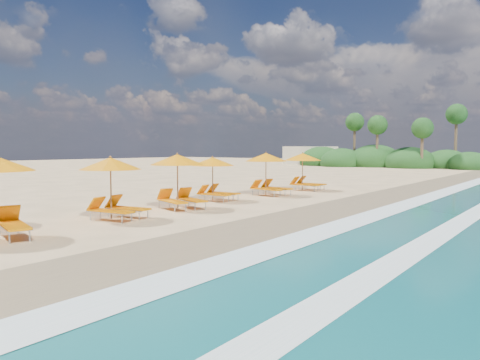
{
  "coord_description": "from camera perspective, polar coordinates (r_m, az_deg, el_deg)",
  "views": [
    {
      "loc": [
        11.75,
        -15.86,
        2.58
      ],
      "look_at": [
        0.0,
        0.0,
        1.2
      ],
      "focal_mm": 34.47,
      "sensor_mm": 36.0,
      "label": 1
    }
  ],
  "objects": [
    {
      "name": "station_3",
      "position": [
        22.57,
        -3.06,
        0.55
      ],
      "size": [
        2.47,
        2.32,
        2.19
      ],
      "rotation": [
        0.0,
        0.0,
        0.08
      ],
      "color": "olive",
      "rests_on": "ground"
    },
    {
      "name": "station_2",
      "position": [
        19.67,
        -7.51,
        0.33
      ],
      "size": [
        3.05,
        2.99,
        2.38
      ],
      "rotation": [
        0.0,
        0.0,
        -0.35
      ],
      "color": "olive",
      "rests_on": "ground"
    },
    {
      "name": "treeline",
      "position": [
        65.11,
        17.08,
        2.43
      ],
      "size": [
        25.8,
        8.8,
        9.74
      ],
      "color": "#163D14",
      "rests_on": "ground"
    },
    {
      "name": "surf_foam",
      "position": [
        16.84,
        18.72,
        -4.94
      ],
      "size": [
        4.0,
        160.0,
        0.01
      ],
      "color": "white",
      "rests_on": "ground"
    },
    {
      "name": "station_4",
      "position": [
        25.13,
        3.54,
        1.14
      ],
      "size": [
        2.75,
        2.6,
        2.37
      ],
      "rotation": [
        0.0,
        0.0,
        -0.12
      ],
      "color": "olive",
      "rests_on": "ground"
    },
    {
      "name": "station_1",
      "position": [
        17.23,
        -15.28,
        -0.44
      ],
      "size": [
        2.71,
        2.57,
        2.3
      ],
      "rotation": [
        0.0,
        0.0,
        0.15
      ],
      "color": "olive",
      "rests_on": "ground"
    },
    {
      "name": "wet_sand",
      "position": [
        17.84,
        10.41,
        -4.37
      ],
      "size": [
        4.0,
        160.0,
        0.01
      ],
      "primitive_type": "cube",
      "color": "#8C7853",
      "rests_on": "ground"
    },
    {
      "name": "ground",
      "position": [
        19.9,
        -0.0,
        -3.45
      ],
      "size": [
        160.0,
        160.0,
        0.0
      ],
      "primitive_type": "plane",
      "color": "#DCB681",
      "rests_on": "ground"
    },
    {
      "name": "beach_building",
      "position": [
        72.24,
        8.69,
        3.02
      ],
      "size": [
        7.0,
        5.0,
        2.8
      ],
      "primitive_type": "cube",
      "color": "beige",
      "rests_on": "ground"
    },
    {
      "name": "station_5",
      "position": [
        28.38,
        8.06,
        1.38
      ],
      "size": [
        2.54,
        2.35,
        2.32
      ],
      "rotation": [
        0.0,
        0.0,
        0.03
      ],
      "color": "olive",
      "rests_on": "ground"
    }
  ]
}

